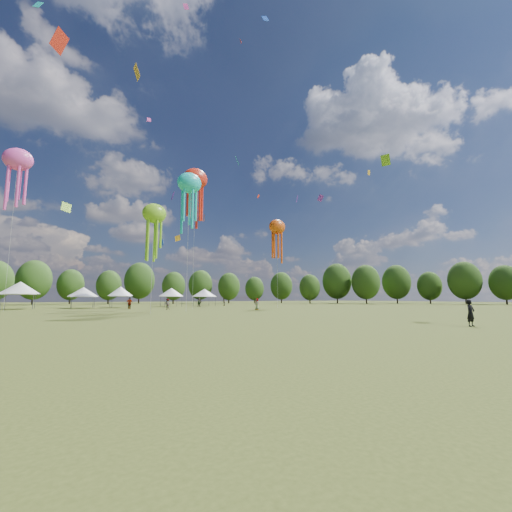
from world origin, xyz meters
TOP-DOWN VIEW (x-y plane):
  - ground at (0.00, 0.00)m, footprint 300.00×300.00m
  - observer_main at (7.11, -1.70)m, footprint 0.64×0.44m
  - spectator_near at (-2.02, 37.63)m, footprint 0.76×0.60m
  - spectators_far at (4.46, 47.69)m, footprint 23.67×26.59m
  - festival_tents at (-6.06, 54.66)m, footprint 39.93×12.45m
  - show_kites at (-2.77, 37.23)m, footprint 44.67×19.80m
  - small_kites at (-2.43, 41.81)m, footprint 68.77×55.78m
  - treeline at (-3.87, 62.51)m, footprint 201.57×95.24m

SIDE VIEW (x-z plane):
  - ground at x=0.00m, z-range 0.00..0.00m
  - spectator_near at x=-2.02m, z-range 0.00..1.55m
  - observer_main at x=7.11m, z-range 0.00..1.71m
  - spectators_far at x=4.46m, z-range -0.07..1.84m
  - festival_tents at x=-6.06m, z-range 0.86..5.31m
  - treeline at x=-3.87m, z-range -0.17..13.26m
  - show_kites at x=-2.77m, z-range 5.33..29.62m
  - small_kites at x=-2.43m, z-range 8.04..53.10m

